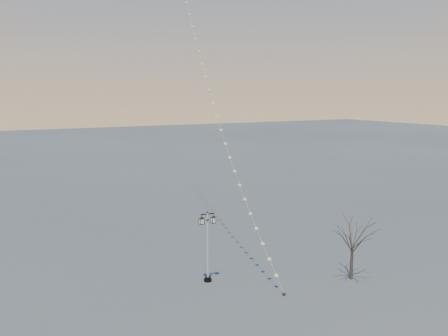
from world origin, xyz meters
TOP-DOWN VIEW (x-y plane):
  - ground at (0.00, 0.00)m, footprint 300.00×300.00m
  - street_lamp at (-2.60, 2.97)m, footprint 1.22×0.53m
  - bare_tree at (6.11, -1.29)m, footprint 2.54×2.54m
  - kite_train at (2.91, 12.97)m, footprint 5.17×28.94m

SIDE VIEW (x-z plane):
  - ground at x=0.00m, z-range 0.00..0.00m
  - street_lamp at x=-2.60m, z-range 0.26..5.07m
  - bare_tree at x=6.11m, z-range 0.82..5.03m
  - kite_train at x=2.91m, z-range -0.12..28.77m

